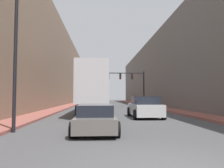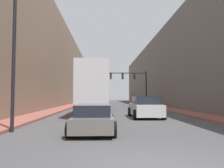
% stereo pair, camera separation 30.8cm
% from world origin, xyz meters
% --- Properties ---
extents(ground_plane, '(200.00, 200.00, 0.00)m').
position_xyz_m(ground_plane, '(0.00, 0.00, 0.00)').
color(ground_plane, '#4C4C4F').
extents(sidewalk_right, '(2.07, 80.00, 0.15)m').
position_xyz_m(sidewalk_right, '(6.59, 30.00, 0.07)').
color(sidewalk_right, '#9E564C').
rests_on(sidewalk_right, ground).
extents(sidewalk_left, '(2.07, 80.00, 0.15)m').
position_xyz_m(sidewalk_left, '(-6.59, 30.00, 0.07)').
color(sidewalk_left, '#9E564C').
rests_on(sidewalk_left, ground).
extents(building_right, '(6.00, 80.00, 12.01)m').
position_xyz_m(building_right, '(10.62, 30.00, 6.01)').
color(building_right, '#66605B').
rests_on(building_right, ground).
extents(building_left, '(6.00, 80.00, 13.97)m').
position_xyz_m(building_left, '(-10.62, 30.00, 6.98)').
color(building_left, '#846B56').
rests_on(building_left, ground).
extents(semi_truck, '(2.41, 13.50, 4.24)m').
position_xyz_m(semi_truck, '(-2.07, 16.33, 2.39)').
color(semi_truck, silver).
rests_on(semi_truck, ground).
extents(sedan_car, '(1.98, 4.52, 1.25)m').
position_xyz_m(sedan_car, '(-1.71, 5.25, 0.60)').
color(sedan_car, slate).
rests_on(sedan_car, ground).
extents(suv_car, '(2.24, 4.49, 1.62)m').
position_xyz_m(suv_car, '(1.97, 11.69, 0.77)').
color(suv_car, silver).
rests_on(suv_car, ground).
extents(traffic_signal_gantry, '(7.43, 0.35, 5.52)m').
position_xyz_m(traffic_signal_gantry, '(3.24, 28.55, 4.01)').
color(traffic_signal_gantry, black).
rests_on(traffic_signal_gantry, ground).
extents(street_lamp, '(0.44, 0.44, 7.43)m').
position_xyz_m(street_lamp, '(-5.40, 5.18, 4.71)').
color(street_lamp, black).
rests_on(street_lamp, ground).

